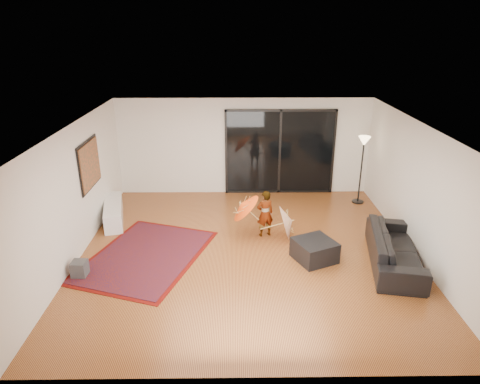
{
  "coord_description": "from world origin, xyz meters",
  "views": [
    {
      "loc": [
        -0.26,
        -8.04,
        4.54
      ],
      "look_at": [
        -0.15,
        0.69,
        1.1
      ],
      "focal_mm": 32.0,
      "sensor_mm": 36.0,
      "label": 1
    }
  ],
  "objects_px": {
    "sofa": "(395,249)",
    "ottoman": "(314,250)",
    "child": "(265,214)",
    "media_console": "(114,212)"
  },
  "relations": [
    {
      "from": "media_console",
      "to": "sofa",
      "type": "distance_m",
      "value": 6.55
    },
    {
      "from": "media_console",
      "to": "child",
      "type": "height_order",
      "value": "child"
    },
    {
      "from": "ottoman",
      "to": "child",
      "type": "height_order",
      "value": "child"
    },
    {
      "from": "child",
      "to": "sofa",
      "type": "bearing_deg",
      "value": 134.05
    },
    {
      "from": "sofa",
      "to": "ottoman",
      "type": "height_order",
      "value": "sofa"
    },
    {
      "from": "child",
      "to": "ottoman",
      "type": "bearing_deg",
      "value": 111.73
    },
    {
      "from": "media_console",
      "to": "ottoman",
      "type": "bearing_deg",
      "value": -36.51
    },
    {
      "from": "media_console",
      "to": "child",
      "type": "relative_size",
      "value": 1.5
    },
    {
      "from": "media_console",
      "to": "ottoman",
      "type": "distance_m",
      "value": 5.01
    },
    {
      "from": "ottoman",
      "to": "child",
      "type": "relative_size",
      "value": 0.68
    }
  ]
}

